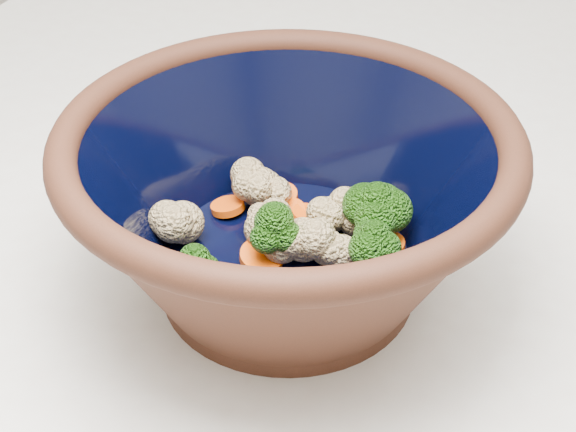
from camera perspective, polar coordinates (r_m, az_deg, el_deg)
name	(u,v)px	position (r m, az deg, el deg)	size (l,w,h in m)	color
mixing_bowl	(288,201)	(0.58, 0.00, 1.09)	(0.34, 0.34, 0.14)	black
vegetable_pile	(300,229)	(0.59, 0.86, -0.94)	(0.18, 0.15, 0.06)	#608442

